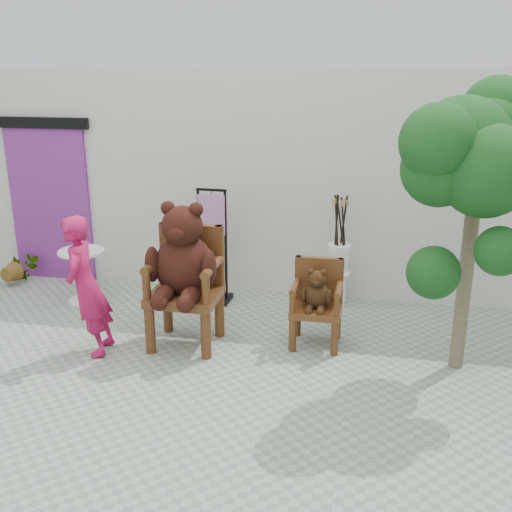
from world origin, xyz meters
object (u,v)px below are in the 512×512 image
at_px(chair_small, 317,297).
at_px(display_stand, 213,259).
at_px(chair_big, 184,266).
at_px(stool_bucket, 339,257).
at_px(person, 86,287).
at_px(cafe_table, 83,270).
at_px(tree, 472,154).

distance_m(chair_small, display_stand, 1.78).
height_order(chair_big, stool_bucket, chair_big).
distance_m(chair_big, stool_bucket, 2.20).
height_order(person, cafe_table, person).
bearing_deg(chair_big, person, -156.71).
bearing_deg(stool_bucket, chair_big, -136.32).
bearing_deg(chair_small, person, -163.54).
relative_size(chair_small, person, 0.63).
height_order(chair_small, cafe_table, chair_small).
bearing_deg(stool_bucket, tree, -50.46).
bearing_deg(chair_small, display_stand, 145.55).
bearing_deg(cafe_table, stool_bucket, 9.71).
relative_size(cafe_table, display_stand, 0.47).
distance_m(chair_big, tree, 3.13).
relative_size(display_stand, stool_bucket, 1.04).
bearing_deg(cafe_table, tree, -12.04).
relative_size(chair_small, tree, 0.33).
distance_m(person, cafe_table, 1.59).
relative_size(stool_bucket, tree, 0.50).
height_order(chair_small, display_stand, display_stand).
xyz_separation_m(chair_big, person, (-0.96, -0.41, -0.16)).
bearing_deg(tree, chair_big, 179.39).
height_order(chair_small, tree, tree).
bearing_deg(tree, stool_bucket, 129.54).
bearing_deg(display_stand, cafe_table, -165.12).
height_order(display_stand, stool_bucket, display_stand).
xyz_separation_m(display_stand, stool_bucket, (1.62, 0.21, 0.06)).
height_order(chair_big, chair_small, chair_big).
height_order(chair_big, display_stand, chair_big).
bearing_deg(display_stand, tree, -21.82).
bearing_deg(chair_big, tree, -0.61).
height_order(chair_big, tree, tree).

